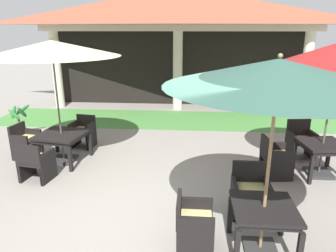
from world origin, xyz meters
TOP-DOWN VIEW (x-y plane):
  - ground_plane at (0.00, 0.00)m, footprint 60.00×60.00m
  - background_pavilion at (0.00, 7.77)m, footprint 10.74×2.87m
  - lawn_strip at (0.00, 6.15)m, footprint 12.54×2.37m
  - patio_table_near_foreground at (1.58, -0.47)m, footprint 0.87×0.87m
  - patio_umbrella_near_foreground at (1.58, -0.47)m, footprint 2.82×2.82m
  - patio_chair_near_foreground_west at (0.61, -0.47)m, footprint 0.53×0.56m
  - patio_chair_near_foreground_north at (1.58, 0.51)m, footprint 0.62×0.57m
  - patio_table_mid_left at (3.36, 2.11)m, footprint 0.97×0.97m
  - patio_chair_mid_left_north at (3.24, 3.11)m, footprint 0.65×0.57m
  - patio_chair_mid_left_west at (2.36, 1.99)m, footprint 0.62×0.66m
  - patio_table_mid_right at (-2.50, 2.41)m, footprint 1.18×1.18m
  - patio_umbrella_mid_right at (-2.50, 2.41)m, footprint 2.98×2.98m
  - patio_chair_mid_right_south at (-2.66, 1.40)m, footprint 0.66×0.62m
  - patio_chair_mid_right_north at (-2.33, 3.41)m, footprint 0.63×0.60m
  - patio_chair_mid_right_west at (-3.50, 2.57)m, footprint 0.59×0.65m
  - potted_palm_left_edge at (-4.33, 3.82)m, footprint 0.54×0.51m

SIDE VIEW (x-z plane):
  - ground_plane at x=0.00m, z-range 0.00..0.00m
  - lawn_strip at x=0.00m, z-range 0.00..0.01m
  - potted_palm_left_edge at x=-4.33m, z-range -0.17..0.85m
  - patio_chair_near_foreground_west at x=0.61m, z-range -0.01..0.81m
  - patio_chair_near_foreground_north at x=1.58m, z-range -0.04..0.84m
  - patio_chair_mid_right_north at x=-2.33m, z-range -0.01..0.82m
  - patio_chair_mid_right_west at x=-3.50m, z-range -0.01..0.83m
  - patio_chair_mid_right_south at x=-2.66m, z-range -0.02..0.84m
  - patio_chair_mid_left_west at x=2.36m, z-range -0.02..0.85m
  - patio_chair_mid_left_north at x=3.24m, z-range -0.03..0.89m
  - patio_table_mid_right at x=-2.50m, z-range 0.26..0.96m
  - patio_table_near_foreground at x=1.58m, z-range 0.26..0.99m
  - patio_table_mid_left at x=3.36m, z-range 0.26..1.00m
  - patio_umbrella_near_foreground at x=1.58m, z-range 1.15..3.94m
  - patio_umbrella_mid_right at x=-2.50m, z-range 1.19..4.08m
  - background_pavilion at x=0.00m, z-range 1.27..5.74m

